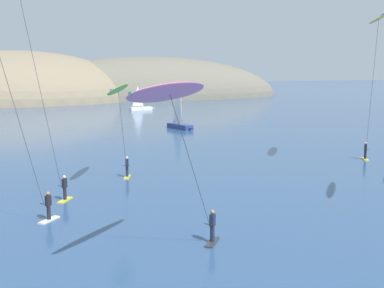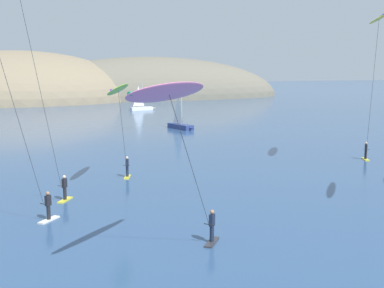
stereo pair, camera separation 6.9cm
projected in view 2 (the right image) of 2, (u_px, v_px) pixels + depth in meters
name	position (u px, v px, depth m)	size (l,w,h in m)	color
headland_island	(29.00, 100.00, 134.29)	(151.94, 57.44, 27.41)	#84755B
sailboat_near	(182.00, 125.00, 69.53)	(2.34, 5.97, 5.70)	navy
sailboat_far	(143.00, 107.00, 101.94)	(5.95, 1.87, 5.70)	white
kitesurfer_magenta	(21.00, 3.00, 26.89)	(5.26, 5.24, 13.82)	yellow
kitesurfer_yellow	(378.00, 29.00, 40.91)	(5.13, 6.46, 13.25)	yellow
kitesurfer_pink	(173.00, 105.00, 19.34)	(6.63, 5.79, 8.15)	#2D2D33
kitesurfer_lime	(119.00, 96.00, 34.79)	(3.56, 6.10, 7.61)	yellow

